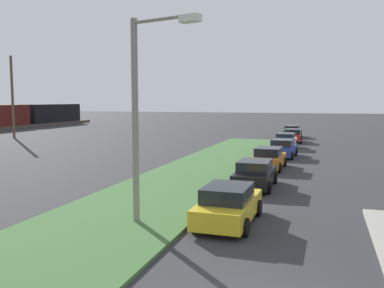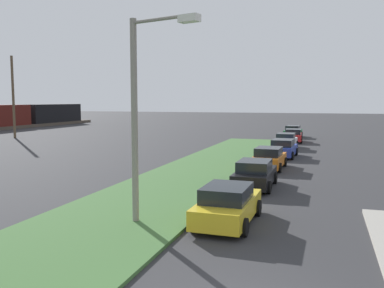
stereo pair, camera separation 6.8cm
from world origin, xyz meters
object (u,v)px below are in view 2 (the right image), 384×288
Objects in this scene: parked_car_orange at (269,158)px; parked_car_green at (293,132)px; parked_car_blue at (283,148)px; parked_car_white at (286,141)px; parked_car_black at (255,174)px; parked_car_yellow at (228,205)px; streetlight at (142,106)px; parked_car_red at (293,136)px; distant_utility_pole at (13,97)px.

parked_car_orange is 25.45m from parked_car_green.
parked_car_blue is 6.54m from parked_car_white.
parked_car_black is at bearing -175.99° from parked_car_green.
parked_car_yellow is 1.00× the size of parked_car_black.
parked_car_green is 0.59× the size of streetlight.
parked_car_black is 31.79m from parked_car_green.
parked_car_black and parked_car_green have the same top height.
parked_car_orange and parked_car_blue have the same top height.
parked_car_white is at bearing 175.30° from parked_car_red.
distant_utility_pole reaches higher than streetlight.
parked_car_black is 0.99× the size of parked_car_orange.
streetlight is (-7.95, 2.82, 3.67)m from parked_car_black.
streetlight is (-33.40, 2.91, 3.67)m from parked_car_red.
parked_car_white is at bearing -175.41° from parked_car_green.
parked_car_red is at bearing 0.77° from parked_car_yellow.
distant_utility_pole reaches higher than parked_car_red.
distant_utility_pole is at bearing 51.55° from parked_car_yellow.
parked_car_red is (25.45, -0.09, 0.00)m from parked_car_black.
parked_car_yellow and parked_car_red have the same top height.
parked_car_yellow is 32.21m from parked_car_red.
parked_car_yellow is at bearing -177.33° from parked_car_orange.
parked_car_yellow and parked_car_blue have the same top height.
parked_car_red and parked_car_green have the same top height.
parked_car_blue is at bearing -102.94° from distant_utility_pole.
parked_car_orange is at bearing -179.97° from parked_car_blue.
parked_car_black is (6.77, 0.09, 0.00)m from parked_car_yellow.
parked_car_blue is at bearing -1.21° from parked_car_black.
parked_car_blue is 1.00× the size of parked_car_green.
parked_car_yellow is 0.58× the size of streetlight.
parked_car_black is 19.11m from parked_car_white.
distant_utility_pole is at bearing 80.13° from parked_car_blue.
parked_car_orange is at bearing -112.86° from distant_utility_pole.
parked_car_red is at bearing 1.38° from parked_car_orange.
distant_utility_pole is (13.87, 32.90, 4.28)m from parked_car_orange.
parked_car_black is 0.99× the size of parked_car_white.
parked_car_red is (6.33, -0.20, 0.00)m from parked_car_white.
parked_car_blue is 1.01× the size of parked_car_white.
parked_car_blue is 34.36m from distant_utility_pole.
parked_car_white is 0.58× the size of streetlight.
parked_car_blue is (19.35, -0.16, 0.00)m from parked_car_yellow.
streetlight is at bearing 112.92° from parked_car_yellow.
parked_car_white is 0.99× the size of parked_car_green.
parked_car_orange is 19.10m from parked_car_red.
parked_car_black is 0.43× the size of distant_utility_pole.
parked_car_red is at bearing 3.77° from parked_car_blue.
streetlight reaches higher than parked_car_green.
parked_car_white is (12.77, 0.03, 0.00)m from parked_car_orange.
parked_car_red is (19.10, -0.17, 0.00)m from parked_car_orange.
parked_car_black is 12.58m from parked_car_blue.
parked_car_green is at bearing 2.61° from parked_car_orange.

